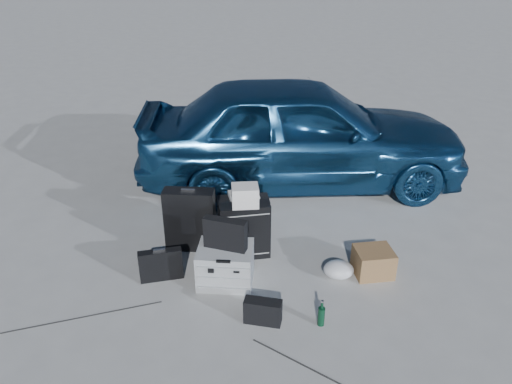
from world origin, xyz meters
TOP-DOWN VIEW (x-y plane):
  - ground at (0.00, 0.00)m, footprint 60.00×60.00m
  - car at (0.88, 2.51)m, footprint 4.59×2.05m
  - pelican_case at (-0.05, 0.11)m, footprint 0.58×0.49m
  - laptop_bag at (-0.04, 0.12)m, footprint 0.45×0.23m
  - briefcase at (-0.72, 0.15)m, footprint 0.45×0.20m
  - suitcase_left at (-0.48, 0.74)m, footprint 0.57×0.24m
  - suitcase_right at (0.14, 0.57)m, footprint 0.57×0.29m
  - white_carton at (0.15, 0.57)m, footprint 0.30×0.25m
  - duffel_bag at (0.10, 1.34)m, footprint 0.67×0.36m
  - flat_box_white at (0.10, 1.36)m, footprint 0.40×0.34m
  - flat_box_black at (0.11, 1.37)m, footprint 0.30×0.21m
  - cardboard_box at (1.49, 0.25)m, footprint 0.43×0.39m
  - plastic_bag at (1.13, 0.19)m, footprint 0.33×0.28m
  - messenger_bag at (0.33, -0.51)m, footprint 0.36×0.20m
  - green_bottle at (0.86, -0.54)m, footprint 0.08×0.08m

SIDE VIEW (x-z plane):
  - ground at x=0.00m, z-range 0.00..0.00m
  - plastic_bag at x=1.13m, z-range 0.00..0.18m
  - messenger_bag at x=0.33m, z-range 0.00..0.24m
  - green_bottle at x=0.86m, z-range 0.00..0.26m
  - cardboard_box at x=1.49m, z-range 0.00..0.29m
  - duffel_bag at x=0.10m, z-range 0.00..0.32m
  - briefcase at x=-0.72m, z-range 0.00..0.34m
  - pelican_case at x=-0.05m, z-range 0.00..0.40m
  - suitcase_right at x=0.14m, z-range 0.00..0.65m
  - flat_box_white at x=0.10m, z-range 0.32..0.38m
  - suitcase_left at x=-0.48m, z-range 0.00..0.73m
  - flat_box_black at x=0.11m, z-range 0.38..0.45m
  - laptop_bag at x=-0.04m, z-range 0.40..0.73m
  - white_carton at x=0.15m, z-range 0.65..0.87m
  - car at x=0.88m, z-range 0.00..1.53m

